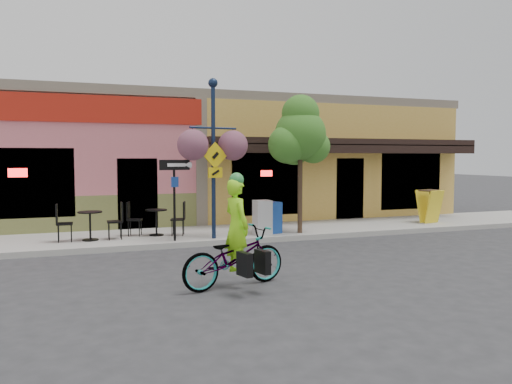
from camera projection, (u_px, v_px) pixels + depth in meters
The scene contains 14 objects.
ground at pixel (270, 246), 13.12m from camera, with size 90.00×90.00×0.00m, color #2D2D30.
sidewalk at pixel (246, 232), 14.99m from camera, with size 24.00×3.00×0.15m, color #9E9B93.
curb at pixel (263, 240), 13.63m from camera, with size 24.00×0.12×0.15m, color #A8A59E.
building at pixel (201, 159), 19.99m from camera, with size 18.20×8.20×4.50m, color #C8636C, non-canonical shape.
bicycle at pixel (234, 257), 8.96m from camera, with size 0.72×2.05×1.08m, color maroon.
cyclist_rider at pixel (237, 240), 8.96m from camera, with size 0.62×0.41×1.70m, color #9CFF1A.
lamp_post at pixel (213, 159), 13.31m from camera, with size 1.37×0.55×4.28m, color #12203B, non-canonical shape.
one_way_sign at pixel (174, 200), 13.00m from camera, with size 0.81×0.18×2.12m, color black, non-canonical shape.
cafe_set_left at pixel (90, 222), 13.07m from camera, with size 1.66×0.83×1.00m, color black, non-canonical shape.
cafe_set_right at pixel (156, 218), 13.91m from camera, with size 1.59×0.80×0.95m, color black, non-canonical shape.
newspaper_box_blue at pixel (273, 218), 14.36m from camera, with size 0.40×0.36×0.90m, color #1A45A0, non-canonical shape.
newspaper_box_grey at pixel (262, 217), 14.08m from camera, with size 0.45×0.41×0.97m, color #B6B6B6, non-canonical shape.
street_tree at pixel (300, 163), 14.30m from camera, with size 1.57×1.57×4.01m, color #3D7A26, non-canonical shape.
sandwich_board at pixel (434, 207), 16.47m from camera, with size 0.67×0.49×1.11m, color yellow, non-canonical shape.
Camera 1 is at (-4.78, -12.08, 2.34)m, focal length 35.00 mm.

